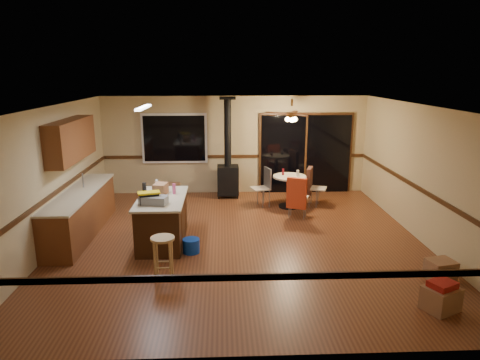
{
  "coord_description": "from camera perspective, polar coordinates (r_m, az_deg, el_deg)",
  "views": [
    {
      "loc": [
        -0.34,
        -7.8,
        3.21
      ],
      "look_at": [
        0.0,
        0.3,
        1.15
      ],
      "focal_mm": 32.0,
      "sensor_mm": 36.0,
      "label": 1
    }
  ],
  "objects": [
    {
      "name": "floor",
      "position": [
        8.44,
        0.09,
        -8.09
      ],
      "size": [
        7.0,
        7.0,
        0.0
      ],
      "primitive_type": "plane",
      "color": "brown",
      "rests_on": "ground"
    },
    {
      "name": "ceiling",
      "position": [
        7.83,
        0.09,
        9.79
      ],
      "size": [
        7.0,
        7.0,
        0.0
      ],
      "primitive_type": "plane",
      "rotation": [
        3.14,
        0.0,
        0.0
      ],
      "color": "silver",
      "rests_on": "ground"
    },
    {
      "name": "wall_back",
      "position": [
        11.46,
        -0.67,
        4.66
      ],
      "size": [
        7.0,
        0.0,
        7.0
      ],
      "primitive_type": "plane",
      "rotation": [
        1.57,
        0.0,
        0.0
      ],
      "color": "tan",
      "rests_on": "ground"
    },
    {
      "name": "wall_front",
      "position": [
        4.72,
        1.96,
        -9.63
      ],
      "size": [
        7.0,
        0.0,
        7.0
      ],
      "primitive_type": "plane",
      "rotation": [
        -1.57,
        0.0,
        0.0
      ],
      "color": "tan",
      "rests_on": "ground"
    },
    {
      "name": "wall_left",
      "position": [
        8.63,
        -23.82,
        0.24
      ],
      "size": [
        0.0,
        7.0,
        7.0
      ],
      "primitive_type": "plane",
      "rotation": [
        1.57,
        0.0,
        1.57
      ],
      "color": "tan",
      "rests_on": "ground"
    },
    {
      "name": "wall_right",
      "position": [
        8.9,
        23.23,
        0.69
      ],
      "size": [
        0.0,
        7.0,
        7.0
      ],
      "primitive_type": "plane",
      "rotation": [
        1.57,
        0.0,
        -1.57
      ],
      "color": "tan",
      "rests_on": "ground"
    },
    {
      "name": "chair_rail",
      "position": [
        8.11,
        0.09,
        -1.55
      ],
      "size": [
        7.0,
        7.0,
        0.08
      ],
      "primitive_type": null,
      "color": "#381F0E",
      "rests_on": "ground"
    },
    {
      "name": "window",
      "position": [
        11.45,
        -8.74,
        5.5
      ],
      "size": [
        1.72,
        0.1,
        1.32
      ],
      "primitive_type": "cube",
      "color": "black",
      "rests_on": "ground"
    },
    {
      "name": "sliding_door",
      "position": [
        11.67,
        8.72,
        3.42
      ],
      "size": [
        2.52,
        0.1,
        2.1
      ],
      "primitive_type": "cube",
      "color": "black",
      "rests_on": "ground"
    },
    {
      "name": "lower_cabinets",
      "position": [
        9.21,
        -20.43,
        -4.25
      ],
      "size": [
        0.6,
        3.0,
        0.86
      ],
      "primitive_type": "cube",
      "color": "brown",
      "rests_on": "ground"
    },
    {
      "name": "countertop",
      "position": [
        9.08,
        -20.68,
        -1.55
      ],
      "size": [
        0.64,
        3.04,
        0.04
      ],
      "primitive_type": "cube",
      "color": "#C0B495",
      "rests_on": "lower_cabinets"
    },
    {
      "name": "upper_cabinets",
      "position": [
        9.1,
        -21.6,
        4.99
      ],
      "size": [
        0.35,
        2.0,
        0.8
      ],
      "primitive_type": "cube",
      "color": "brown",
      "rests_on": "ground"
    },
    {
      "name": "kitchen_island",
      "position": [
        8.35,
        -10.29,
        -5.25
      ],
      "size": [
        0.88,
        1.68,
        0.9
      ],
      "color": "black",
      "rests_on": "ground"
    },
    {
      "name": "wood_stove",
      "position": [
        11.13,
        -1.62,
        1.37
      ],
      "size": [
        0.55,
        0.5,
        2.52
      ],
      "color": "black",
      "rests_on": "ground"
    },
    {
      "name": "ceiling_fan",
      "position": [
        10.08,
        6.9,
        8.48
      ],
      "size": [
        0.24,
        0.24,
        0.55
      ],
      "color": "brown",
      "rests_on": "ceiling"
    },
    {
      "name": "fluorescent_strip",
      "position": [
        8.26,
        -12.76,
        9.4
      ],
      "size": [
        0.1,
        1.2,
        0.04
      ],
      "primitive_type": "cube",
      "color": "white",
      "rests_on": "ceiling"
    },
    {
      "name": "toolbox_grey",
      "position": [
        7.81,
        -11.46,
        -2.65
      ],
      "size": [
        0.52,
        0.35,
        0.15
      ],
      "primitive_type": "cube",
      "rotation": [
        0.0,
        0.0,
        -0.18
      ],
      "color": "slate",
      "rests_on": "kitchen_island"
    },
    {
      "name": "toolbox_black",
      "position": [
        7.85,
        -12.02,
        -2.44
      ],
      "size": [
        0.38,
        0.27,
        0.19
      ],
      "primitive_type": "cube",
      "rotation": [
        0.0,
        0.0,
        0.28
      ],
      "color": "black",
      "rests_on": "kitchen_island"
    },
    {
      "name": "toolbox_yellow_lid",
      "position": [
        7.82,
        -12.07,
        -1.67
      ],
      "size": [
        0.43,
        0.3,
        0.03
      ],
      "primitive_type": "cube",
      "rotation": [
        0.0,
        0.0,
        0.28
      ],
      "color": "gold",
      "rests_on": "toolbox_black"
    },
    {
      "name": "box_on_island",
      "position": [
        8.44,
        -10.54,
        -1.15
      ],
      "size": [
        0.29,
        0.35,
        0.21
      ],
      "primitive_type": "cube",
      "rotation": [
        0.0,
        0.0,
        -0.2
      ],
      "color": "brown",
      "rests_on": "kitchen_island"
    },
    {
      "name": "bottle_dark",
      "position": [
        8.28,
        -12.61,
        -1.29
      ],
      "size": [
        0.09,
        0.09,
        0.28
      ],
      "primitive_type": "cylinder",
      "rotation": [
        0.0,
        0.0,
        -0.16
      ],
      "color": "black",
      "rests_on": "kitchen_island"
    },
    {
      "name": "bottle_pink",
      "position": [
        8.39,
        -8.78,
        -1.17
      ],
      "size": [
        0.07,
        0.07,
        0.2
      ],
      "primitive_type": "cylinder",
      "rotation": [
        0.0,
        0.0,
        0.03
      ],
      "color": "#D84C8C",
      "rests_on": "kitchen_island"
    },
    {
      "name": "bottle_white",
      "position": [
        8.91,
        -11.04,
        -0.49
      ],
      "size": [
        0.07,
        0.07,
        0.17
      ],
      "primitive_type": "cylinder",
      "rotation": [
        0.0,
        0.0,
        -0.38
      ],
      "color": "white",
      "rests_on": "kitchen_island"
    },
    {
      "name": "bar_stool",
      "position": [
        7.0,
        -10.17,
        -10.15
      ],
      "size": [
        0.43,
        0.43,
        0.69
      ],
      "primitive_type": "cylinder",
      "rotation": [
        0.0,
        0.0,
        -0.14
      ],
      "color": "tan",
      "rests_on": "floor"
    },
    {
      "name": "blue_bucket",
      "position": [
        7.93,
        -6.53,
        -8.69
      ],
      "size": [
        0.36,
        0.36,
        0.26
      ],
      "primitive_type": "cylinder",
      "rotation": [
        0.0,
        0.0,
        0.19
      ],
      "color": "#0E3EC5",
      "rests_on": "floor"
    },
    {
      "name": "dining_table",
      "position": [
        10.39,
        6.62,
        -0.81
      ],
      "size": [
        0.81,
        0.81,
        0.78
      ],
      "color": "black",
      "rests_on": "ground"
    },
    {
      "name": "glass_red",
      "position": [
        10.38,
        5.77,
        1.09
      ],
      "size": [
        0.06,
        0.06,
        0.16
      ],
      "primitive_type": "cylinder",
      "rotation": [
        0.0,
        0.0,
        0.0
      ],
      "color": "#590C14",
      "rests_on": "dining_table"
    },
    {
      "name": "glass_cream",
      "position": [
        10.29,
        7.71,
        0.89
      ],
      "size": [
        0.07,
        0.07,
        0.15
      ],
      "primitive_type": "cylinder",
      "rotation": [
        0.0,
        0.0,
        0.08
      ],
      "color": "beige",
      "rests_on": "dining_table"
    },
    {
      "name": "chair_left",
      "position": [
        10.42,
        3.26,
        -0.34
      ],
      "size": [
        0.51,
        0.5,
        0.51
      ],
      "color": "tan",
      "rests_on": "ground"
    },
    {
      "name": "chair_near",
      "position": [
        9.55,
        7.6,
        -1.75
      ],
      "size": [
        0.57,
        0.59,
        0.7
      ],
      "color": "tan",
      "rests_on": "ground"
    },
    {
      "name": "chair_right",
      "position": [
        10.57,
        9.37,
        -0.25
      ],
      "size": [
        0.57,
        0.55,
        0.7
      ],
      "color": "tan",
      "rests_on": "ground"
    },
    {
      "name": "box_under_window",
      "position": [
        11.4,
        -9.38,
        -1.34
      ],
      "size": [
        0.55,
        0.49,
        0.37
      ],
      "primitive_type": "cube",
      "rotation": [
        0.0,
        0.0,
        -0.32
      ],
      "color": "brown",
      "rests_on": "floor"
    },
    {
      "name": "box_corner_a",
      "position": [
        6.72,
        25.19,
        -14.11
      ],
      "size": [
        0.56,
        0.53,
        0.34
      ],
      "primitive_type": "cube",
      "rotation": [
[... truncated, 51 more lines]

